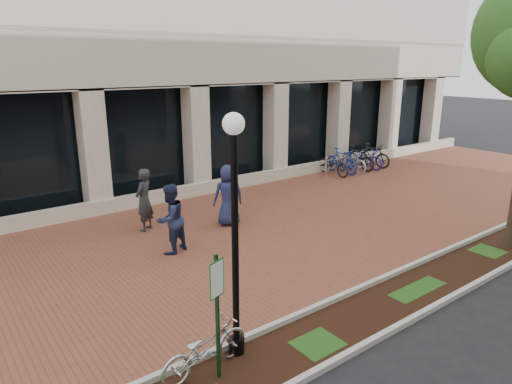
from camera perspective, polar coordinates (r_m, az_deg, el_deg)
ground at (r=13.56m, az=-4.08°, el=-5.97°), size 120.00×120.00×0.00m
brick_plaza at (r=13.55m, az=-4.08°, el=-5.95°), size 40.00×9.00×0.01m
planting_strip at (r=10.01m, az=13.21°, el=-14.79°), size 40.00×1.50×0.01m
curb_plaza_side at (r=10.40m, az=9.99°, el=-12.99°), size 40.00×0.12×0.12m
curb_street_side at (r=9.61m, az=16.79°, el=-16.12°), size 40.00×0.12×0.12m
parking_sign at (r=7.40m, az=-4.82°, el=-13.44°), size 0.34×0.07×2.22m
lamppost at (r=7.59m, az=-2.65°, el=-4.26°), size 0.36×0.36×4.31m
locked_bicycle at (r=8.09m, az=-6.43°, el=-18.80°), size 1.79×0.78×0.91m
pedestrian_left at (r=14.37m, az=-13.82°, el=-0.99°), size 0.85×0.80×1.96m
pedestrian_mid at (r=12.53m, az=-10.67°, el=-3.35°), size 1.14×1.02×1.94m
pedestrian_right at (r=14.48m, az=-3.50°, el=-0.41°), size 1.11×0.90×1.96m
bollard at (r=21.13m, az=8.76°, el=3.22°), size 0.12×0.12×0.90m
bike_rack_cluster at (r=22.35m, az=11.99°, el=4.00°), size 3.63×2.10×1.17m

